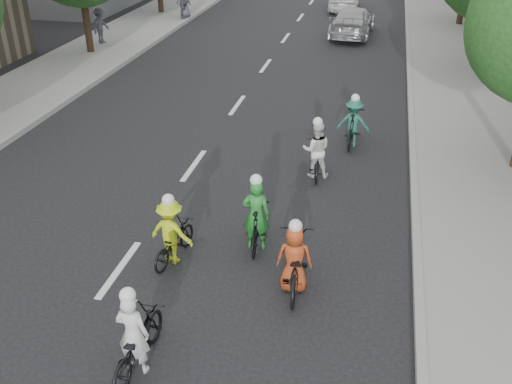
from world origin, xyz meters
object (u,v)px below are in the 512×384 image
(spectator_0, at_px, (101,25))
(spectator_2, at_px, (185,1))
(spectator_1, at_px, (183,2))
(cyclist_2, at_px, (295,262))
(cyclist_4, at_px, (353,125))
(cyclist_0, at_px, (257,221))
(cyclist_1, at_px, (136,340))
(follow_car_lead, at_px, (353,21))
(cyclist_3, at_px, (316,155))
(cyclist_5, at_px, (172,236))

(spectator_0, bearing_deg, spectator_2, -8.37)
(spectator_1, bearing_deg, spectator_0, -179.31)
(cyclist_2, xyz_separation_m, spectator_1, (-9.94, 22.29, 0.45))
(cyclist_2, distance_m, spectator_0, 20.22)
(spectator_2, bearing_deg, cyclist_4, -136.24)
(cyclist_0, distance_m, cyclist_1, 4.06)
(spectator_1, bearing_deg, follow_car_lead, -78.06)
(follow_car_lead, xyz_separation_m, spectator_0, (-11.58, -4.76, 0.27))
(spectator_0, bearing_deg, cyclist_0, -134.42)
(cyclist_0, relative_size, cyclist_2, 0.89)
(cyclist_1, distance_m, follow_car_lead, 23.76)
(cyclist_3, xyz_separation_m, spectator_0, (-11.78, 11.35, 0.38))
(cyclist_0, bearing_deg, cyclist_4, -110.97)
(cyclist_4, xyz_separation_m, follow_car_lead, (-1.02, 13.89, 0.07))
(cyclist_4, xyz_separation_m, cyclist_5, (-3.25, -6.82, -0.05))
(cyclist_5, bearing_deg, cyclist_4, -105.29)
(cyclist_3, height_order, spectator_0, spectator_0)
(cyclist_5, xyz_separation_m, follow_car_lead, (2.23, 20.71, 0.12))
(cyclist_1, distance_m, cyclist_5, 3.02)
(follow_car_lead, bearing_deg, cyclist_5, 86.69)
(cyclist_2, height_order, spectator_2, spectator_2)
(cyclist_0, distance_m, spectator_2, 23.17)
(cyclist_2, height_order, spectator_1, spectator_1)
(cyclist_2, relative_size, spectator_1, 1.15)
(cyclist_5, relative_size, spectator_1, 0.93)
(spectator_0, relative_size, spectator_1, 0.95)
(cyclist_5, bearing_deg, spectator_1, -61.41)
(cyclist_1, bearing_deg, spectator_2, -70.38)
(spectator_1, bearing_deg, cyclist_1, -143.24)
(cyclist_0, height_order, spectator_0, spectator_0)
(cyclist_2, bearing_deg, cyclist_0, -56.16)
(spectator_0, bearing_deg, cyclist_2, -134.11)
(cyclist_5, xyz_separation_m, spectator_2, (-7.30, 22.30, 0.48))
(cyclist_4, height_order, spectator_1, spectator_1)
(cyclist_2, bearing_deg, cyclist_4, -100.99)
(cyclist_1, relative_size, spectator_0, 1.10)
(cyclist_4, relative_size, spectator_0, 1.11)
(follow_car_lead, bearing_deg, cyclist_1, 88.56)
(cyclist_0, distance_m, cyclist_5, 1.84)
(cyclist_0, distance_m, spectator_1, 22.87)
(follow_car_lead, relative_size, spectator_1, 2.78)
(cyclist_3, bearing_deg, spectator_0, -51.49)
(cyclist_4, xyz_separation_m, spectator_0, (-12.60, 9.13, 0.34))
(cyclist_0, distance_m, spectator_0, 18.61)
(cyclist_5, bearing_deg, cyclist_1, 108.97)
(spectator_1, bearing_deg, cyclist_2, -136.49)
(cyclist_2, relative_size, cyclist_5, 1.23)
(cyclist_0, xyz_separation_m, cyclist_3, (0.82, 3.69, -0.02))
(cyclist_0, bearing_deg, cyclist_5, 24.20)
(cyclist_1, xyz_separation_m, cyclist_5, (-0.46, 2.98, 0.04))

